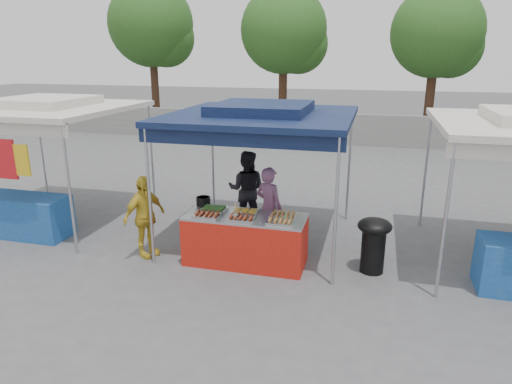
% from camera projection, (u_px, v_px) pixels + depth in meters
% --- Properties ---
extents(ground_plane, '(80.00, 80.00, 0.00)m').
position_uv_depth(ground_plane, '(247.00, 260.00, 7.84)').
color(ground_plane, '#505052').
extents(back_wall, '(40.00, 0.25, 1.20)m').
position_uv_depth(back_wall, '(324.00, 128.00, 17.85)').
color(back_wall, slate).
rests_on(back_wall, ground_plane).
extents(main_canopy, '(3.20, 3.20, 2.57)m').
position_uv_depth(main_canopy, '(261.00, 115.00, 8.05)').
color(main_canopy, '#A7A7AE').
rests_on(main_canopy, ground_plane).
extents(neighbor_stall_left, '(3.20, 3.20, 2.57)m').
position_uv_depth(neighbor_stall_left, '(36.00, 149.00, 9.01)').
color(neighbor_stall_left, '#A7A7AE').
rests_on(neighbor_stall_left, ground_plane).
extents(tree_0, '(3.87, 3.87, 6.64)m').
position_uv_depth(tree_0, '(155.00, 28.00, 20.90)').
color(tree_0, '#3A2316').
rests_on(tree_0, ground_plane).
extents(tree_1, '(3.61, 3.57, 6.13)m').
position_uv_depth(tree_1, '(287.00, 34.00, 18.88)').
color(tree_1, '#3A2316').
rests_on(tree_1, ground_plane).
extents(tree_2, '(3.51, 3.44, 5.92)m').
position_uv_depth(tree_2, '(440.00, 36.00, 17.37)').
color(tree_2, '#3A2316').
rests_on(tree_2, ground_plane).
extents(vendor_table, '(2.00, 0.80, 0.85)m').
position_uv_depth(vendor_table, '(245.00, 239.00, 7.63)').
color(vendor_table, '#AD190F').
rests_on(vendor_table, ground_plane).
extents(food_tray_fl, '(0.42, 0.30, 0.07)m').
position_uv_depth(food_tray_fl, '(207.00, 215.00, 7.41)').
color(food_tray_fl, '#B2B2B7').
rests_on(food_tray_fl, vendor_table).
extents(food_tray_fm, '(0.42, 0.30, 0.07)m').
position_uv_depth(food_tray_fm, '(241.00, 218.00, 7.27)').
color(food_tray_fm, '#B2B2B7').
rests_on(food_tray_fm, vendor_table).
extents(food_tray_fr, '(0.42, 0.30, 0.07)m').
position_uv_depth(food_tray_fr, '(281.00, 222.00, 7.13)').
color(food_tray_fr, '#B2B2B7').
rests_on(food_tray_fr, vendor_table).
extents(food_tray_bl, '(0.42, 0.30, 0.07)m').
position_uv_depth(food_tray_bl, '(214.00, 209.00, 7.70)').
color(food_tray_bl, '#B2B2B7').
rests_on(food_tray_bl, vendor_table).
extents(food_tray_bm, '(0.42, 0.30, 0.07)m').
position_uv_depth(food_tray_bm, '(245.00, 212.00, 7.59)').
color(food_tray_bm, '#B2B2B7').
rests_on(food_tray_bm, vendor_table).
extents(food_tray_br, '(0.42, 0.30, 0.07)m').
position_uv_depth(food_tray_br, '(283.00, 215.00, 7.41)').
color(food_tray_br, '#B2B2B7').
rests_on(food_tray_br, vendor_table).
extents(cooking_pot, '(0.25, 0.25, 0.14)m').
position_uv_depth(cooking_pot, '(203.00, 201.00, 8.02)').
color(cooking_pot, black).
rests_on(cooking_pot, vendor_table).
extents(skewer_cup, '(0.09, 0.09, 0.11)m').
position_uv_depth(skewer_cup, '(235.00, 218.00, 7.25)').
color(skewer_cup, '#A7A7AE').
rests_on(skewer_cup, vendor_table).
extents(wok_burner, '(0.55, 0.55, 0.92)m').
position_uv_depth(wok_burner, '(374.00, 240.00, 7.29)').
color(wok_burner, black).
rests_on(wok_burner, ground_plane).
extents(crate_left, '(0.52, 0.36, 0.31)m').
position_uv_depth(crate_left, '(241.00, 236.00, 8.49)').
color(crate_left, navy).
rests_on(crate_left, ground_plane).
extents(crate_right, '(0.50, 0.35, 0.30)m').
position_uv_depth(crate_right, '(272.00, 241.00, 8.25)').
color(crate_right, navy).
rests_on(crate_right, ground_plane).
extents(crate_stacked, '(0.48, 0.34, 0.29)m').
position_uv_depth(crate_stacked, '(272.00, 226.00, 8.16)').
color(crate_stacked, navy).
rests_on(crate_stacked, crate_right).
extents(vendor_woman, '(0.65, 0.55, 1.50)m').
position_uv_depth(vendor_woman, '(269.00, 208.00, 8.19)').
color(vendor_woman, '#7A4E71').
rests_on(vendor_woman, ground_plane).
extents(helper_man, '(0.82, 0.66, 1.57)m').
position_uv_depth(helper_man, '(247.00, 189.00, 9.19)').
color(helper_man, black).
rests_on(helper_man, ground_plane).
extents(customer_person, '(0.66, 0.92, 1.45)m').
position_uv_depth(customer_person, '(145.00, 217.00, 7.82)').
color(customer_person, gold).
rests_on(customer_person, ground_plane).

